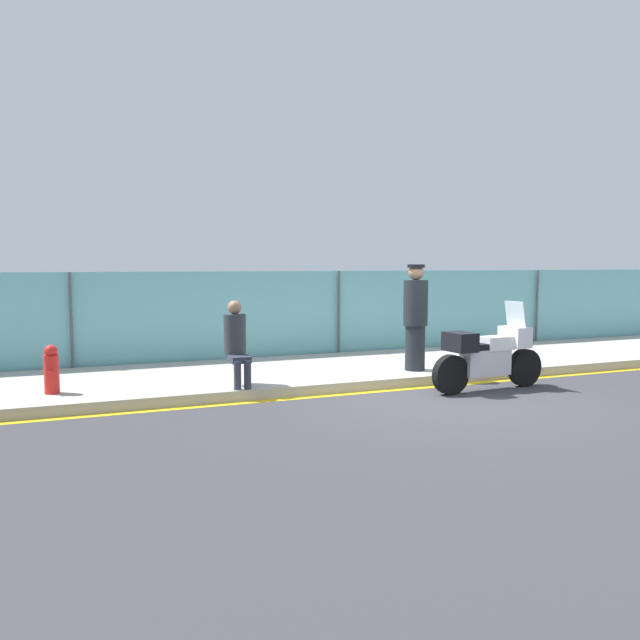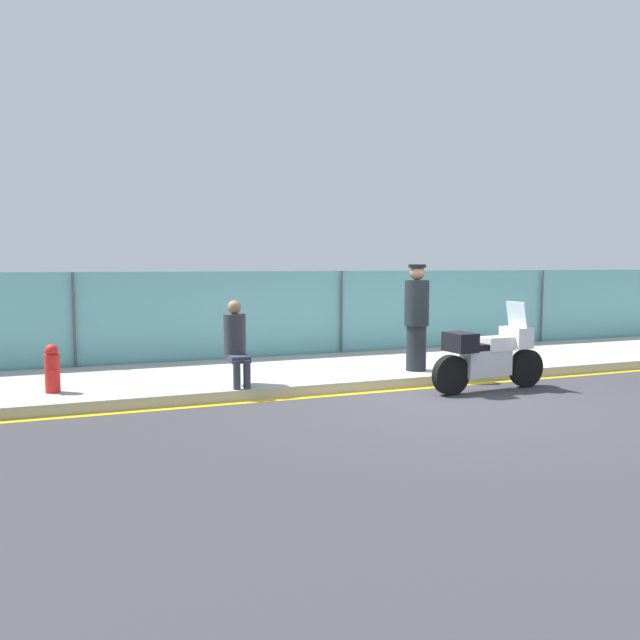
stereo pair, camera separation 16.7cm
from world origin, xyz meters
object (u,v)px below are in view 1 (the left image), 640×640
(officer_standing, at_px, (415,317))
(person_seated_on_curb, at_px, (236,338))
(motorcycle, at_px, (488,355))
(fire_hydrant, at_px, (51,369))

(officer_standing, distance_m, person_seated_on_curb, 3.29)
(officer_standing, bearing_deg, motorcycle, -65.17)
(fire_hydrant, bearing_deg, officer_standing, -2.29)
(motorcycle, xyz_separation_m, fire_hydrant, (-6.52, 1.53, -0.06))
(person_seated_on_curb, bearing_deg, officer_standing, 2.65)
(person_seated_on_curb, bearing_deg, motorcycle, -16.35)
(fire_hydrant, bearing_deg, person_seated_on_curb, -8.34)
(person_seated_on_curb, xyz_separation_m, fire_hydrant, (-2.65, 0.39, -0.38))
(officer_standing, relative_size, fire_hydrant, 2.62)
(motorcycle, height_order, officer_standing, officer_standing)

